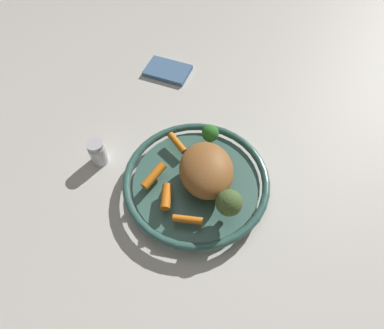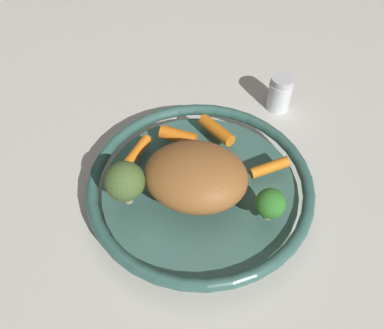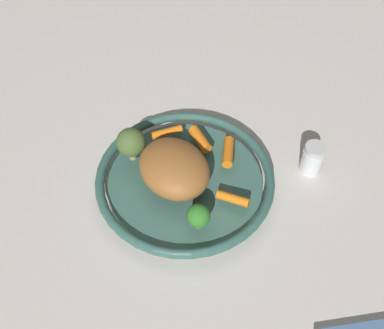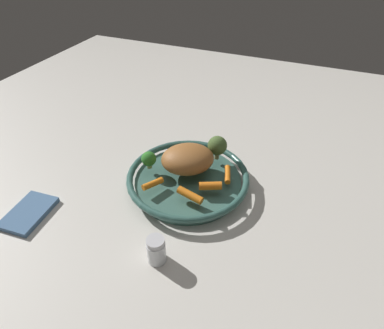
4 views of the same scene
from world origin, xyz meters
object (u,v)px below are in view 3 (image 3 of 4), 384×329
(baby_carrot_near_rim, at_px, (166,132))
(salt_shaker, at_px, (312,158))
(baby_carrot_center, at_px, (228,152))
(broccoli_floret_mid, at_px, (198,216))
(baby_carrot_left, at_px, (233,199))
(broccoli_floret_small, at_px, (131,143))
(baby_carrot_right, at_px, (200,139))
(roast_chicken_piece, at_px, (174,168))
(serving_bowl, at_px, (185,182))

(baby_carrot_near_rim, height_order, salt_shaker, salt_shaker)
(baby_carrot_center, relative_size, broccoli_floret_mid, 1.35)
(baby_carrot_near_rim, bearing_deg, baby_carrot_left, -56.49)
(baby_carrot_near_rim, relative_size, baby_carrot_center, 0.92)
(broccoli_floret_small, height_order, salt_shaker, broccoli_floret_small)
(baby_carrot_right, relative_size, baby_carrot_near_rim, 0.93)
(broccoli_floret_small, bearing_deg, broccoli_floret_mid, -54.94)
(baby_carrot_near_rim, bearing_deg, broccoli_floret_small, -141.03)
(roast_chicken_piece, xyz_separation_m, salt_shaker, (0.28, 0.04, -0.05))
(baby_carrot_right, height_order, broccoli_floret_small, broccoli_floret_small)
(serving_bowl, height_order, broccoli_floret_mid, broccoli_floret_mid)
(broccoli_floret_mid, bearing_deg, broccoli_floret_small, 125.06)
(serving_bowl, relative_size, salt_shaker, 4.93)
(broccoli_floret_mid, height_order, broccoli_floret_small, broccoli_floret_small)
(baby_carrot_near_rim, xyz_separation_m, baby_carrot_left, (0.11, -0.17, 0.00))
(serving_bowl, bearing_deg, baby_carrot_center, 26.19)
(baby_carrot_left, relative_size, broccoli_floret_mid, 1.17)
(roast_chicken_piece, bearing_deg, baby_carrot_near_rim, 95.11)
(baby_carrot_near_rim, xyz_separation_m, baby_carrot_center, (0.12, -0.06, 0.00))
(baby_carrot_near_rim, xyz_separation_m, salt_shaker, (0.29, -0.07, -0.02))
(serving_bowl, relative_size, baby_carrot_near_rim, 5.39)
(baby_carrot_left, distance_m, baby_carrot_center, 0.11)
(roast_chicken_piece, distance_m, baby_carrot_left, 0.12)
(serving_bowl, xyz_separation_m, baby_carrot_right, (0.04, 0.08, 0.03))
(serving_bowl, distance_m, broccoli_floret_small, 0.13)
(serving_bowl, xyz_separation_m, baby_carrot_left, (0.08, -0.07, 0.03))
(broccoli_floret_mid, bearing_deg, baby_carrot_right, 84.20)
(baby_carrot_near_rim, distance_m, baby_carrot_left, 0.21)
(roast_chicken_piece, xyz_separation_m, broccoli_floret_mid, (0.04, -0.10, -0.01))
(roast_chicken_piece, bearing_deg, serving_bowl, 24.61)
(serving_bowl, distance_m, broccoli_floret_mid, 0.12)
(baby_carrot_right, distance_m, baby_carrot_left, 0.15)
(baby_carrot_near_rim, height_order, broccoli_floret_mid, broccoli_floret_mid)
(baby_carrot_right, bearing_deg, broccoli_floret_small, -168.01)
(baby_carrot_left, xyz_separation_m, broccoli_floret_mid, (-0.07, -0.05, 0.02))
(baby_carrot_near_rim, distance_m, broccoli_floret_small, 0.10)
(roast_chicken_piece, height_order, baby_carrot_left, roast_chicken_piece)
(baby_carrot_center, xyz_separation_m, broccoli_floret_mid, (-0.07, -0.16, 0.02))
(roast_chicken_piece, relative_size, baby_carrot_right, 2.49)
(serving_bowl, distance_m, baby_carrot_right, 0.09)
(baby_carrot_right, distance_m, baby_carrot_center, 0.06)
(baby_carrot_near_rim, relative_size, broccoli_floret_small, 0.87)
(baby_carrot_near_rim, relative_size, salt_shaker, 0.92)
(roast_chicken_piece, relative_size, baby_carrot_left, 2.42)
(roast_chicken_piece, xyz_separation_m, baby_carrot_left, (0.10, -0.06, -0.03))
(baby_carrot_near_rim, bearing_deg, broccoli_floret_mid, -77.98)
(baby_carrot_right, bearing_deg, roast_chicken_piece, -122.19)
(serving_bowl, height_order, roast_chicken_piece, roast_chicken_piece)
(serving_bowl, xyz_separation_m, roast_chicken_piece, (-0.02, -0.01, 0.06))
(baby_carrot_center, bearing_deg, roast_chicken_piece, -154.10)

